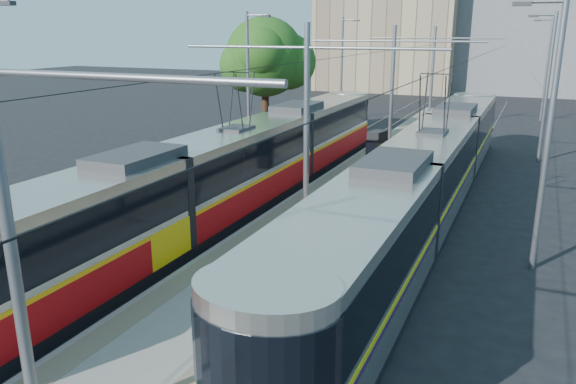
% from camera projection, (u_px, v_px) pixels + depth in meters
% --- Properties ---
extents(ground, '(160.00, 160.00, 0.00)m').
position_uv_depth(ground, '(177.00, 343.00, 13.13)').
color(ground, black).
rests_on(ground, ground).
extents(platform, '(4.00, 50.00, 0.30)m').
position_uv_depth(platform, '(373.00, 174.00, 28.02)').
color(platform, gray).
rests_on(platform, ground).
extents(tactile_strip_left, '(0.70, 50.00, 0.01)m').
position_uv_depth(tactile_strip_left, '(346.00, 168.00, 28.54)').
color(tactile_strip_left, gray).
rests_on(tactile_strip_left, platform).
extents(tactile_strip_right, '(0.70, 50.00, 0.01)m').
position_uv_depth(tactile_strip_right, '(402.00, 173.00, 27.41)').
color(tactile_strip_right, gray).
rests_on(tactile_strip_right, platform).
extents(rails, '(8.71, 70.00, 0.03)m').
position_uv_depth(rails, '(373.00, 176.00, 28.05)').
color(rails, gray).
rests_on(rails, ground).
extents(tram_left, '(2.43, 30.63, 5.50)m').
position_uv_depth(tram_left, '(237.00, 169.00, 22.44)').
color(tram_left, black).
rests_on(tram_left, ground).
extents(tram_right, '(2.43, 30.62, 5.50)m').
position_uv_depth(tram_right, '(430.00, 170.00, 21.58)').
color(tram_right, black).
rests_on(tram_right, ground).
extents(catenary, '(9.20, 70.00, 7.00)m').
position_uv_depth(catenary, '(360.00, 91.00, 24.30)').
color(catenary, slate).
rests_on(catenary, platform).
extents(street_lamps, '(15.18, 38.22, 8.00)m').
position_uv_depth(street_lamps, '(396.00, 85.00, 30.41)').
color(street_lamps, slate).
rests_on(street_lamps, ground).
extents(shelter, '(0.82, 1.13, 2.27)m').
position_uv_depth(shelter, '(377.00, 154.00, 26.15)').
color(shelter, black).
rests_on(shelter, platform).
extents(tree, '(5.44, 5.03, 7.90)m').
position_uv_depth(tree, '(271.00, 58.00, 35.04)').
color(tree, '#382314').
rests_on(tree, ground).
extents(building_left, '(16.32, 12.24, 13.32)m').
position_uv_depth(building_left, '(391.00, 33.00, 67.86)').
color(building_left, tan).
rests_on(building_left, ground).
extents(building_centre, '(18.36, 14.28, 16.67)m').
position_uv_depth(building_centre, '(537.00, 18.00, 64.69)').
color(building_centre, slate).
rests_on(building_centre, ground).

